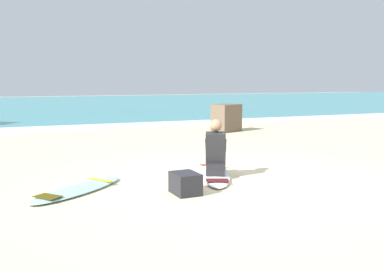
% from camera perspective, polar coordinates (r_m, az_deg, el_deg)
% --- Properties ---
extents(ground_plane, '(80.00, 80.00, 0.00)m').
position_cam_1_polar(ground_plane, '(7.36, 5.97, -5.97)').
color(ground_plane, beige).
extents(sea, '(80.00, 28.00, 0.10)m').
position_cam_1_polar(sea, '(29.24, -15.63, 3.94)').
color(sea, teal).
rests_on(sea, ground).
extents(breaking_foam, '(80.00, 0.90, 0.11)m').
position_cam_1_polar(breaking_foam, '(15.76, -9.71, 1.34)').
color(breaking_foam, white).
rests_on(breaking_foam, ground).
extents(surfboard_main, '(1.29, 2.24, 0.08)m').
position_cam_1_polar(surfboard_main, '(7.87, 2.93, -4.79)').
color(surfboard_main, silver).
rests_on(surfboard_main, ground).
extents(surfer_seated, '(0.61, 0.77, 0.95)m').
position_cam_1_polar(surfer_seated, '(7.65, 3.09, -2.10)').
color(surfer_seated, '#232326').
rests_on(surfer_seated, surfboard_main).
extents(surfboard_spare_near, '(1.80, 1.63, 0.08)m').
position_cam_1_polar(surfboard_spare_near, '(6.96, -14.61, -6.66)').
color(surfboard_spare_near, '#9ED1E5').
rests_on(surfboard_spare_near, ground).
extents(shoreline_rock, '(1.04, 0.90, 0.89)m').
position_cam_1_polar(shoreline_rock, '(14.40, 4.49, 2.42)').
color(shoreline_rock, brown).
rests_on(shoreline_rock, ground).
extents(beach_bag, '(0.38, 0.50, 0.32)m').
position_cam_1_polar(beach_bag, '(6.59, -0.87, -6.10)').
color(beach_bag, '#232328').
rests_on(beach_bag, ground).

